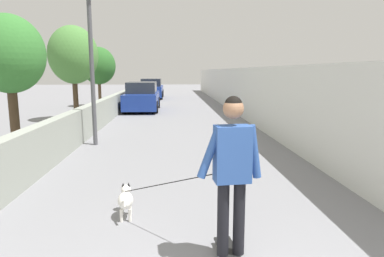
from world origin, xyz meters
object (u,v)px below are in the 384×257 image
(skateboard, at_px, (230,255))
(tree_left_mid, at_px, (99,66))
(tree_left_distant, at_px, (73,55))
(car_far, at_px, (152,89))
(lamp_post, at_px, (90,39))
(person_skateboarder, at_px, (232,164))
(dog, at_px, (126,199))
(car_near, at_px, (142,97))
(tree_left_near, at_px, (9,55))

(skateboard, bearing_deg, tree_left_mid, 16.23)
(tree_left_distant, bearing_deg, car_far, -11.42)
(lamp_post, xyz_separation_m, skateboard, (-6.24, -2.87, -2.90))
(person_skateboarder, xyz_separation_m, car_far, (23.47, 2.27, -0.40))
(lamp_post, height_order, car_far, lamp_post)
(dog, bearing_deg, person_skateboarder, -133.07)
(tree_left_mid, distance_m, dog, 16.51)
(car_near, bearing_deg, person_skateboarder, -171.35)
(tree_left_mid, distance_m, person_skateboarder, 17.94)
(car_near, bearing_deg, car_far, 0.00)
(lamp_post, bearing_deg, skateboard, -155.33)
(person_skateboarder, bearing_deg, tree_left_near, 40.41)
(tree_left_mid, height_order, person_skateboarder, tree_left_mid)
(tree_left_near, relative_size, person_skateboarder, 2.01)
(tree_left_near, bearing_deg, tree_left_mid, 0.84)
(tree_left_distant, distance_m, skateboard, 12.44)
(person_skateboarder, bearing_deg, car_near, 8.65)
(lamp_post, bearing_deg, car_near, -3.96)
(skateboard, bearing_deg, person_skateboarder, 165.96)
(tree_left_near, bearing_deg, car_far, -8.20)
(skateboard, xyz_separation_m, car_near, (14.91, 2.27, 0.65))
(lamp_post, relative_size, person_skateboarder, 2.46)
(tree_left_near, bearing_deg, tree_left_distant, -0.86)
(tree_left_distant, distance_m, car_near, 4.93)
(tree_left_near, relative_size, car_near, 0.85)
(person_skateboarder, bearing_deg, car_far, 5.52)
(tree_left_mid, bearing_deg, tree_left_distant, -177.62)
(tree_left_distant, relative_size, person_skateboarder, 2.26)
(tree_left_near, bearing_deg, skateboard, -139.59)
(tree_left_near, distance_m, car_far, 18.06)
(lamp_post, bearing_deg, dog, -162.78)
(person_skateboarder, bearing_deg, dog, 46.93)
(tree_left_mid, relative_size, skateboard, 4.34)
(tree_left_mid, distance_m, skateboard, 18.04)
(tree_left_mid, xyz_separation_m, car_near, (-2.27, -2.73, -1.71))
(tree_left_near, xyz_separation_m, tree_left_mid, (11.50, 0.17, -0.09))
(lamp_post, relative_size, dog, 2.84)
(tree_left_mid, relative_size, car_far, 0.82)
(dog, relative_size, car_far, 0.35)
(lamp_post, xyz_separation_m, car_far, (17.22, -0.60, -2.26))
(dog, xyz_separation_m, car_far, (22.24, 0.95, 0.44))
(tree_left_distant, xyz_separation_m, dog, (-9.95, -3.44, -2.49))
(tree_left_near, height_order, car_near, tree_left_near)
(tree_left_mid, relative_size, lamp_post, 0.81)
(tree_left_distant, bearing_deg, lamp_post, -159.11)
(lamp_post, distance_m, car_near, 8.97)
(skateboard, bearing_deg, tree_left_near, 40.41)
(tree_left_distant, height_order, person_skateboarder, tree_left_distant)
(tree_left_mid, xyz_separation_m, skateboard, (-17.18, -5.00, -2.36))
(person_skateboarder, xyz_separation_m, car_near, (14.91, 2.27, -0.40))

